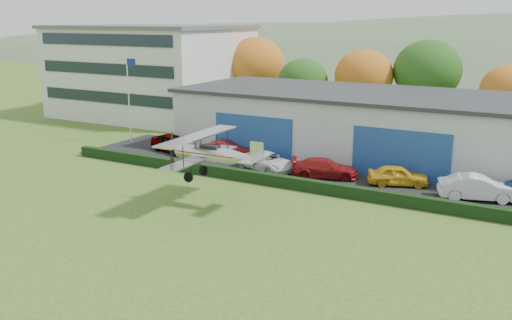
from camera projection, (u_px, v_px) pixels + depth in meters
The scene contains 15 objects.
ground at pixel (142, 288), 24.19m from camera, with size 300.00×300.00×0.00m, color #3A5A1C.
apron at pixel (367, 178), 40.51m from camera, with size 48.00×9.00×0.05m, color black.
hedge at pixel (344, 191), 36.36m from camera, with size 46.00×0.60×0.80m, color black.
hangar at pixel (422, 129), 44.82m from camera, with size 40.60×12.60×5.30m.
office_block at pixel (152, 71), 65.79m from camera, with size 20.60×15.60×10.40m.
flagpole at pixel (129, 91), 51.06m from camera, with size 1.05×0.10×8.00m.
tree_belt at pixel (412, 75), 56.75m from camera, with size 75.70×13.22×10.12m.
distant_hills at pixel (484, 113), 147.81m from camera, with size 430.00×196.00×56.00m.
car_0 at pixel (172, 143), 48.24m from camera, with size 1.81×4.51×1.54m, color gray.
car_1 at pixel (228, 149), 46.30m from camera, with size 1.48×4.23×1.39m, color maroon.
car_2 at pixel (267, 162), 42.42m from camera, with size 2.25×4.88×1.36m, color silver.
car_3 at pixel (325, 168), 40.50m from camera, with size 1.94×4.77×1.39m, color maroon.
car_4 at pixel (398, 175), 38.66m from camera, with size 1.64×4.08×1.39m, color gold.
car_5 at pixel (478, 188), 35.54m from camera, with size 1.67×4.80×1.58m, color silver.
biplane at pixel (211, 153), 33.96m from camera, with size 6.42×7.32×2.75m.
Camera 1 is at (15.11, -16.88, 11.24)m, focal length 39.66 mm.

